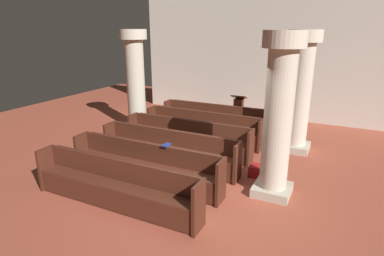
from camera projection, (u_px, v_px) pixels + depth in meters
ground_plane at (198, 186)px, 6.64m from camera, size 19.20×19.20×0.00m
back_wall at (271, 55)px, 11.16m from camera, size 10.00×0.16×4.50m
pew_row_0 at (215, 118)px, 9.97m from camera, size 3.48×0.46×0.87m
pew_row_1 at (202, 126)px, 9.13m from camera, size 3.48×0.46×0.87m
pew_row_2 at (187, 136)px, 8.29m from camera, size 3.48×0.47×0.87m
pew_row_3 at (168, 148)px, 7.46m from camera, size 3.48×0.46×0.87m
pew_row_4 at (145, 163)px, 6.62m from camera, size 3.48×0.46×0.87m
pew_row_5 at (114, 183)px, 5.78m from camera, size 3.48×0.47×0.87m
pillar_aisle_side at (300, 90)px, 8.15m from camera, size 0.83×0.83×3.14m
pillar_far_side at (135, 79)px, 10.04m from camera, size 0.83×0.83×3.14m
pillar_aisle_rear at (278, 115)px, 5.85m from camera, size 0.77×0.77×3.14m
lectern at (238, 113)px, 10.57m from camera, size 0.48×0.45×1.08m
hymn_book at (166, 145)px, 6.48m from camera, size 0.13×0.21×0.03m
kneeler_box_red at (258, 171)px, 7.05m from camera, size 0.36×0.32×0.26m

